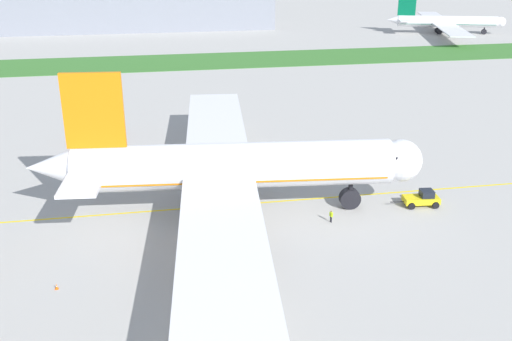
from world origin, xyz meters
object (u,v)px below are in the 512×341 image
object	(u,v)px
airliner_foreground	(229,167)
ground_crew_marshaller_front	(331,215)
ground_crew_wingwalker_port	(186,267)
pushback_tug	(422,198)
parked_airliner_far_centre	(445,22)
traffic_cone_near_nose	(57,286)
service_truck_baggage_loader	(97,129)

from	to	relation	value
airliner_foreground	ground_crew_marshaller_front	bearing A→B (deg)	-23.34
ground_crew_marshaller_front	ground_crew_wingwalker_port	bearing A→B (deg)	-153.79
pushback_tug	parked_airliner_far_centre	size ratio (longest dim) A/B	0.10
airliner_foreground	parked_airliner_far_centre	distance (m)	166.96
traffic_cone_near_nose	service_truck_baggage_loader	bearing A→B (deg)	88.93
airliner_foreground	service_truck_baggage_loader	world-z (taller)	airliner_foreground
airliner_foreground	ground_crew_marshaller_front	world-z (taller)	airliner_foreground
airliner_foreground	traffic_cone_near_nose	xyz separation A→B (m)	(-19.30, -14.36, -5.86)
airliner_foreground	ground_crew_wingwalker_port	distance (m)	16.28
service_truck_baggage_loader	airliner_foreground	bearing A→B (deg)	-61.29
pushback_tug	parked_airliner_far_centre	xyz separation A→B (m)	(73.08, 137.72, 3.32)
traffic_cone_near_nose	service_truck_baggage_loader	world-z (taller)	service_truck_baggage_loader
airliner_foreground	pushback_tug	bearing A→B (deg)	-5.67
parked_airliner_far_centre	service_truck_baggage_loader	bearing A→B (deg)	-138.83
parked_airliner_far_centre	ground_crew_wingwalker_port	bearing A→B (deg)	-124.95
airliner_foreground	pushback_tug	size ratio (longest dim) A/B	11.88
ground_crew_marshaller_front	traffic_cone_near_nose	world-z (taller)	ground_crew_marshaller_front
traffic_cone_near_nose	parked_airliner_far_centre	world-z (taller)	parked_airliner_far_centre
ground_crew_wingwalker_port	parked_airliner_far_centre	world-z (taller)	parked_airliner_far_centre
airliner_foreground	parked_airliner_far_centre	xyz separation A→B (m)	(97.85, 135.26, -1.86)
ground_crew_wingwalker_port	traffic_cone_near_nose	xyz separation A→B (m)	(-12.84, -0.35, -0.67)
airliner_foreground	traffic_cone_near_nose	bearing A→B (deg)	-143.35
ground_crew_wingwalker_port	traffic_cone_near_nose	world-z (taller)	ground_crew_wingwalker_port
ground_crew_marshaller_front	airliner_foreground	bearing A→B (deg)	156.66
pushback_tug	traffic_cone_near_nose	size ratio (longest dim) A/B	11.01
service_truck_baggage_loader	parked_airliner_far_centre	distance (m)	154.45
ground_crew_wingwalker_port	parked_airliner_far_centre	xyz separation A→B (m)	(104.31, 149.28, 3.34)
ground_crew_marshaller_front	traffic_cone_near_nose	bearing A→B (deg)	-163.31
ground_crew_wingwalker_port	service_truck_baggage_loader	distance (m)	49.10
ground_crew_wingwalker_port	ground_crew_marshaller_front	bearing A→B (deg)	26.21
pushback_tug	parked_airliner_far_centre	bearing A→B (deg)	62.05
pushback_tug	ground_crew_wingwalker_port	distance (m)	33.30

